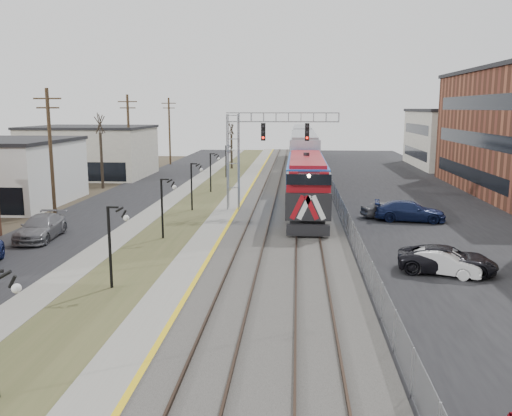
# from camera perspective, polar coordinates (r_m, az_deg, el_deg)

# --- Properties ---
(ground) EXTENTS (160.00, 160.00, 0.00)m
(ground) POSITION_cam_1_polar(r_m,az_deg,el_deg) (18.77, -11.18, -16.56)
(ground) COLOR #473D2D
(ground) RESTS_ON ground
(street_west) EXTENTS (7.00, 120.00, 0.04)m
(street_west) POSITION_cam_1_polar(r_m,az_deg,el_deg) (54.25, -13.13, 1.23)
(street_west) COLOR black
(street_west) RESTS_ON ground
(sidewalk) EXTENTS (2.00, 120.00, 0.08)m
(sidewalk) POSITION_cam_1_polar(r_m,az_deg,el_deg) (53.08, -8.49, 1.21)
(sidewalk) COLOR gray
(sidewalk) RESTS_ON ground
(grass_median) EXTENTS (4.00, 120.00, 0.06)m
(grass_median) POSITION_cam_1_polar(r_m,az_deg,el_deg) (52.50, -5.29, 1.17)
(grass_median) COLOR #434927
(grass_median) RESTS_ON ground
(platform) EXTENTS (2.00, 120.00, 0.24)m
(platform) POSITION_cam_1_polar(r_m,az_deg,el_deg) (52.07, -2.04, 1.23)
(platform) COLOR gray
(platform) RESTS_ON ground
(ballast_bed) EXTENTS (8.00, 120.00, 0.20)m
(ballast_bed) POSITION_cam_1_polar(r_m,az_deg,el_deg) (51.76, 3.47, 1.14)
(ballast_bed) COLOR #595651
(ballast_bed) RESTS_ON ground
(parking_lot) EXTENTS (16.00, 120.00, 0.04)m
(parking_lot) POSITION_cam_1_polar(r_m,az_deg,el_deg) (52.99, 16.56, 0.85)
(parking_lot) COLOR black
(parking_lot) RESTS_ON ground
(platform_edge) EXTENTS (0.24, 120.00, 0.01)m
(platform_edge) POSITION_cam_1_polar(r_m,az_deg,el_deg) (51.96, -1.07, 1.36)
(platform_edge) COLOR gold
(platform_edge) RESTS_ON platform
(track_near) EXTENTS (1.58, 120.00, 0.15)m
(track_near) POSITION_cam_1_polar(r_m,az_deg,el_deg) (51.80, 1.26, 1.36)
(track_near) COLOR #2D2119
(track_near) RESTS_ON ballast_bed
(track_far) EXTENTS (1.58, 120.00, 0.15)m
(track_far) POSITION_cam_1_polar(r_m,az_deg,el_deg) (51.73, 5.14, 1.31)
(track_far) COLOR #2D2119
(track_far) RESTS_ON ballast_bed
(train) EXTENTS (3.00, 63.05, 5.33)m
(train) POSITION_cam_1_polar(r_m,az_deg,el_deg) (67.47, 5.00, 5.67)
(train) COLOR blue
(train) RESTS_ON ground
(signal_gantry) EXTENTS (9.00, 1.07, 8.15)m
(signal_gantry) POSITION_cam_1_polar(r_m,az_deg,el_deg) (44.30, -0.21, 6.74)
(signal_gantry) COLOR gray
(signal_gantry) RESTS_ON ground
(lampposts) EXTENTS (0.14, 62.14, 4.00)m
(lampposts) POSITION_cam_1_polar(r_m,az_deg,el_deg) (36.03, -9.75, -0.03)
(lampposts) COLOR black
(lampposts) RESTS_ON ground
(utility_poles) EXTENTS (0.28, 80.28, 10.00)m
(utility_poles) POSITION_cam_1_polar(r_m,az_deg,el_deg) (45.48, -20.78, 5.41)
(utility_poles) COLOR #4C3823
(utility_poles) RESTS_ON ground
(fence) EXTENTS (0.04, 120.00, 1.60)m
(fence) POSITION_cam_1_polar(r_m,az_deg,el_deg) (51.77, 8.14, 1.84)
(fence) COLOR gray
(fence) RESTS_ON ground
(bare_trees) EXTENTS (12.30, 42.30, 5.95)m
(bare_trees) POSITION_cam_1_polar(r_m,az_deg,el_deg) (57.96, -13.19, 4.48)
(bare_trees) COLOR #382D23
(bare_trees) RESTS_ON ground
(car_lot_b) EXTENTS (4.11, 2.83, 1.28)m
(car_lot_b) POSITION_cam_1_polar(r_m,az_deg,el_deg) (29.48, 19.05, -5.51)
(car_lot_b) COLOR silver
(car_lot_b) RESTS_ON ground
(car_lot_c) EXTENTS (5.33, 3.21, 1.38)m
(car_lot_c) POSITION_cam_1_polar(r_m,az_deg,el_deg) (29.91, 19.46, -5.22)
(car_lot_c) COLOR black
(car_lot_c) RESTS_ON ground
(car_lot_d) EXTENTS (5.48, 2.82, 1.52)m
(car_lot_d) POSITION_cam_1_polar(r_m,az_deg,el_deg) (42.60, 15.88, -0.36)
(car_lot_d) COLOR #16214D
(car_lot_d) RESTS_ON ground
(car_lot_e) EXTENTS (4.10, 2.60, 1.30)m
(car_lot_e) POSITION_cam_1_polar(r_m,az_deg,el_deg) (43.54, 13.47, -0.17)
(car_lot_e) COLOR slate
(car_lot_e) RESTS_ON ground
(car_street_b) EXTENTS (2.56, 5.42, 1.53)m
(car_street_b) POSITION_cam_1_polar(r_m,az_deg,el_deg) (38.08, -21.70, -1.96)
(car_street_b) COLOR slate
(car_street_b) RESTS_ON ground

